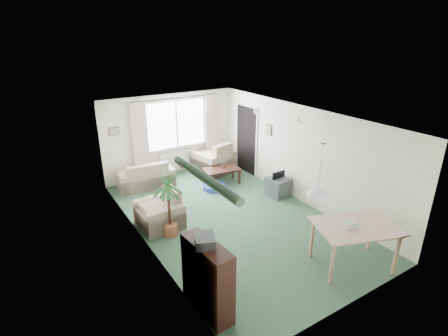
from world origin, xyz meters
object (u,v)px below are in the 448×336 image
houseplant (169,204)px  dining_table (353,246)px  tv_cube (278,187)px  sofa (145,174)px  coffee_table (222,176)px  pet_bed (214,187)px  armchair_left (159,209)px  bookshelf (207,278)px  armchair_corner (214,157)px

houseplant → dining_table: size_ratio=1.11×
dining_table → tv_cube: size_ratio=2.44×
sofa → coffee_table: bearing=158.6°
tv_cube → houseplant: bearing=-178.4°
dining_table → pet_bed: bearing=95.7°
armchair_left → bookshelf: bookshelf is taller
bookshelf → tv_cube: bookshelf is taller
coffee_table → tv_cube: tv_cube is taller
dining_table → pet_bed: size_ratio=2.11×
sofa → tv_cube: size_ratio=2.75×
armchair_left → houseplant: (0.04, -0.49, 0.32)m
armchair_corner → coffee_table: bearing=61.9°
sofa → armchair_corner: armchair_corner is taller
armchair_left → houseplant: houseplant is taller
bookshelf → houseplant: houseplant is taller
armchair_corner → armchair_left: 3.41m
coffee_table → dining_table: 4.42m
sofa → tv_cube: 3.61m
sofa → bookshelf: (-0.83, -4.92, 0.22)m
armchair_corner → coffee_table: (-0.27, -0.91, -0.25)m
coffee_table → pet_bed: coffee_table is taller
pet_bed → tv_cube: bearing=-45.8°
bookshelf → houseplant: size_ratio=0.81×
coffee_table → houseplant: houseplant is taller
pet_bed → dining_table: bearing=-84.3°
bookshelf → pet_bed: bookshelf is taller
dining_table → pet_bed: dining_table is taller
armchair_corner → sofa: bearing=-12.2°
armchair_left → dining_table: 4.00m
dining_table → sofa: bearing=109.8°
coffee_table → tv_cube: bearing=-60.4°
tv_cube → sofa: bearing=135.1°
armchair_corner → bookshelf: (-2.99, -4.90, 0.12)m
armchair_corner → coffee_table: size_ratio=1.08×
bookshelf → dining_table: bearing=-13.1°
sofa → dining_table: 5.69m
armchair_corner → tv_cube: 2.43m
bookshelf → pet_bed: 4.48m
sofa → pet_bed: bearing=147.7°
dining_table → armchair_left: bearing=127.3°
houseplant → pet_bed: (1.96, 1.52, -0.67)m
coffee_table → armchair_left: bearing=-152.5°
armchair_left → sofa: bearing=165.4°
bookshelf → tv_cube: bearing=31.4°
sofa → houseplant: 2.72m
armchair_corner → dining_table: 5.33m
sofa → bookshelf: size_ratio=1.24×
coffee_table → pet_bed: size_ratio=1.59×
coffee_table → sofa: bearing=153.7°
houseplant → tv_cube: (3.16, 0.28, -0.48)m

